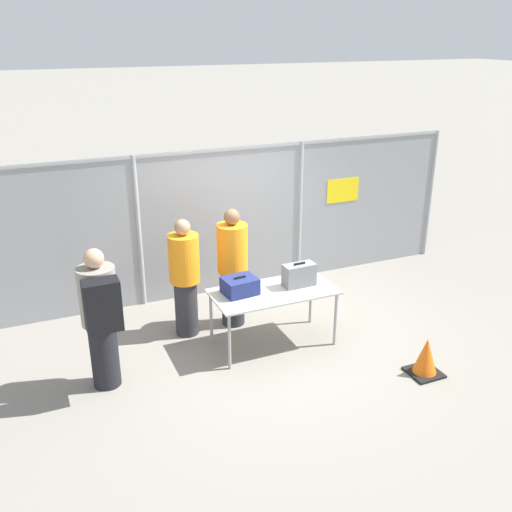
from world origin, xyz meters
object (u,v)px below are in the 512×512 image
Objects in this scene: suitcase_grey at (299,275)px; security_worker_near at (233,266)px; inspection_table at (273,295)px; security_worker_far at (185,276)px; suitcase_navy at (240,286)px; traffic_cone at (426,358)px; traveler_hooded at (101,315)px; utility_trailer at (265,219)px.

security_worker_near is (-0.66, 0.74, -0.05)m from suitcase_grey.
inspection_table is 3.74× the size of suitcase_grey.
suitcase_navy is at bearing 132.39° from security_worker_far.
traffic_cone is (1.03, -1.41, -0.71)m from suitcase_grey.
traveler_hooded is at bearing 20.14° from security_worker_near.
security_worker_far is at bearing 151.92° from suitcase_grey.
inspection_table is 0.47m from suitcase_navy.
utility_trailer is at bearing -125.75° from security_worker_near.
security_worker_near is 1.03× the size of security_worker_far.
traveler_hooded is at bearing 37.43° from security_worker_far.
suitcase_grey is 0.89× the size of traffic_cone.
traffic_cone is at bearing -92.71° from utility_trailer.
inspection_table is 3.33× the size of traffic_cone.
traffic_cone is at bearing -44.58° from inspection_table.
security_worker_far is at bearing -129.20° from utility_trailer.
traffic_cone is (1.84, -1.49, -0.67)m from suitcase_navy.
inspection_table is 0.48× the size of utility_trailer.
suitcase_grey is 0.26× the size of security_worker_far.
traffic_cone is at bearing -38.93° from suitcase_navy.
security_worker_far is at bearing -3.14° from security_worker_near.
suitcase_navy is (-0.43, 0.10, 0.17)m from inspection_table.
suitcase_navy is 2.46m from traffic_cone.
utility_trailer is 6.98× the size of traffic_cone.
suitcase_grey is 0.25× the size of security_worker_near.
utility_trailer is (2.09, 3.87, -0.53)m from suitcase_navy.
traffic_cone is at bearing 123.55° from security_worker_near.
traveler_hooded is at bearing 160.88° from traffic_cone.
inspection_table is 0.94× the size of traveler_hooded.
traveler_hooded reaches higher than traffic_cone.
security_worker_far is (-1.35, 0.72, -0.08)m from suitcase_grey.
traffic_cone is at bearing -13.28° from traveler_hooded.
security_worker_near is at bearing -176.29° from security_worker_far.
security_worker_far is 3.25m from traffic_cone.
traveler_hooded is 0.51× the size of utility_trailer.
suitcase_grey is at bearing -108.00° from utility_trailer.
suitcase_navy is 0.84m from security_worker_far.
suitcase_navy is at bearing -118.40° from utility_trailer.
utility_trailer is at bearing 52.51° from traveler_hooded.
inspection_table is 0.98× the size of security_worker_far.
suitcase_navy is 4.43m from utility_trailer.
security_worker_far is at bearing 138.22° from traffic_cone.
traveler_hooded reaches higher than utility_trailer.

